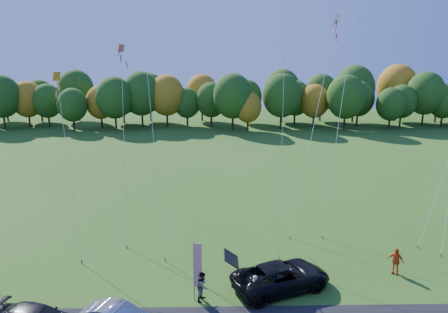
{
  "coord_description": "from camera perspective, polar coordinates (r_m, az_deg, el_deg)",
  "views": [
    {
      "loc": [
        -0.6,
        -22.84,
        14.27
      ],
      "look_at": [
        0.0,
        6.0,
        7.0
      ],
      "focal_mm": 35.0,
      "sensor_mm": 36.0,
      "label": 1
    }
  ],
  "objects": [
    {
      "name": "ground",
      "position": [
        26.94,
        0.28,
        -17.84
      ],
      "size": [
        160.0,
        160.0,
        0.0
      ],
      "primitive_type": "plane",
      "color": "#2A5616"
    },
    {
      "name": "tree_line",
      "position": [
        79.14,
        -0.74,
        3.76
      ],
      "size": [
        116.0,
        12.0,
        10.0
      ],
      "primitive_type": null,
      "color": "#1E4711",
      "rests_on": "ground"
    },
    {
      "name": "kite_diamond_pink",
      "position": [
        34.38,
        -12.95,
        2.02
      ],
      "size": [
        1.62,
        7.55,
        14.8
      ],
      "color": "#4C3F33",
      "rests_on": "ground"
    },
    {
      "name": "kite_parafoil_orange",
      "position": [
        38.02,
        16.54,
        16.45
      ],
      "size": [
        7.7,
        11.67,
        32.72
      ],
      "color": "#4C3F33",
      "rests_on": "ground"
    },
    {
      "name": "feather_flag",
      "position": [
        25.67,
        -3.56,
        -13.95
      ],
      "size": [
        0.48,
        0.07,
        3.61
      ],
      "color": "#999999",
      "rests_on": "ground"
    },
    {
      "name": "kite_delta_blue",
      "position": [
        33.18,
        -10.48,
        15.43
      ],
      "size": [
        4.75,
        11.74,
        31.06
      ],
      "color": "#4C3F33",
      "rests_on": "ground"
    },
    {
      "name": "black_suv",
      "position": [
        27.44,
        7.49,
        -15.29
      ],
      "size": [
        6.64,
        4.87,
        1.68
      ],
      "primitive_type": "imported",
      "rotation": [
        0.0,
        0.0,
        1.96
      ],
      "color": "black",
      "rests_on": "ground"
    },
    {
      "name": "person_tailgate_a",
      "position": [
        26.27,
        4.1,
        -16.74
      ],
      "size": [
        0.58,
        0.68,
        1.59
      ],
      "primitive_type": "imported",
      "rotation": [
        0.0,
        0.0,
        1.97
      ],
      "color": "beige",
      "rests_on": "ground"
    },
    {
      "name": "kite_diamond_white",
      "position": [
        34.74,
        11.66,
        3.97
      ],
      "size": [
        4.72,
        5.96,
        17.19
      ],
      "color": "#4C3F33",
      "rests_on": "ground"
    },
    {
      "name": "person_tailgate_b",
      "position": [
        26.27,
        -2.78,
        -16.55
      ],
      "size": [
        0.9,
        1.02,
        1.74
      ],
      "primitive_type": "imported",
      "rotation": [
        0.0,
        0.0,
        1.23
      ],
      "color": "gray",
      "rests_on": "ground"
    },
    {
      "name": "kite_delta_red",
      "position": [
        32.14,
        7.82,
        9.29
      ],
      "size": [
        2.9,
        10.81,
        23.35
      ],
      "color": "#4C3F33",
      "rests_on": "ground"
    },
    {
      "name": "kite_diamond_yellow",
      "position": [
        33.73,
        -19.69,
        -0.66
      ],
      "size": [
        3.81,
        8.09,
        12.77
      ],
      "color": "#4C3F33",
      "rests_on": "ground"
    },
    {
      "name": "person_east",
      "position": [
        30.93,
        21.51,
        -12.58
      ],
      "size": [
        1.06,
        0.98,
        1.75
      ],
      "primitive_type": "imported",
      "rotation": [
        0.0,
        0.0,
        -0.69
      ],
      "color": "#D44914",
      "rests_on": "ground"
    }
  ]
}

